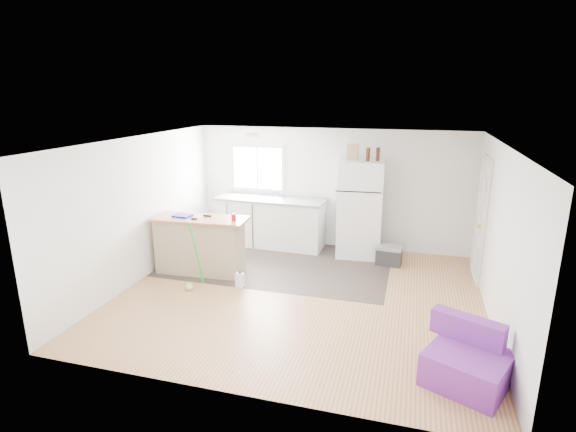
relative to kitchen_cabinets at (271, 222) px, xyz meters
The scene contains 19 objects.
room 2.55m from the kitchen_cabinets, 61.43° to the right, with size 5.51×5.01×2.41m.
vinyl_zone 1.13m from the kitchen_cabinets, 63.65° to the right, with size 4.05×2.50×0.00m, color #322C25.
window 1.16m from the kitchen_cabinets, 138.59° to the left, with size 1.18×0.06×0.98m.
interior_door 3.98m from the kitchen_cabinets, ahead, with size 0.11×0.92×2.10m.
ceiling_fixture 2.08m from the kitchen_cabinets, 91.63° to the right, with size 0.30×0.30×0.07m, color white.
kitchen_cabinets is the anchor object (origin of this frame).
peninsula 1.86m from the kitchen_cabinets, 113.50° to the right, with size 1.66×0.71×1.00m.
refrigerator 1.87m from the kitchen_cabinets, ahead, with size 0.88×0.84×1.86m.
cooler 2.49m from the kitchen_cabinets, 10.13° to the right, with size 0.50×0.37×0.36m.
purple_seat 5.12m from the kitchen_cabinets, 47.22° to the right, with size 1.05×1.05×0.66m.
cleaner_jug 2.15m from the kitchen_cabinets, 85.74° to the right, with size 0.14×0.11×0.29m.
mop 2.50m from the kitchen_cabinets, 102.74° to the right, with size 0.21×0.32×1.15m.
red_cup 1.80m from the kitchen_cabinets, 92.95° to the right, with size 0.08×0.08×0.12m, color #B70B12.
blue_tray 2.08m from the kitchen_cabinets, 120.85° to the right, with size 0.30×0.22×0.04m, color #1221AF.
tool_a 1.79m from the kitchen_cabinets, 111.18° to the right, with size 0.14×0.05×0.03m, color black.
tool_b 2.05m from the kitchen_cabinets, 112.29° to the right, with size 0.10×0.04×0.03m, color black.
cardboard_box 2.23m from the kitchen_cabinets, ahead, with size 0.20×0.10×0.30m, color tan.
bottle_left 2.44m from the kitchen_cabinets, ahead, with size 0.07×0.07×0.25m, color #3C170B.
bottle_right 2.57m from the kitchen_cabinets, ahead, with size 0.07×0.07×0.25m, color #3C170B.
Camera 1 is at (1.58, -6.26, 3.09)m, focal length 28.00 mm.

